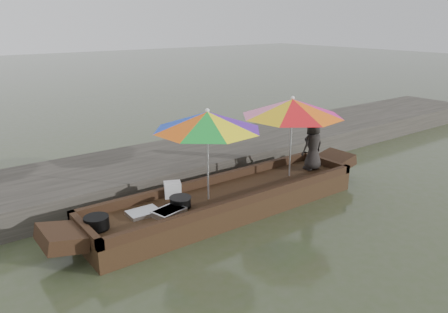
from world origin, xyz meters
TOP-DOWN VIEW (x-y plane):
  - water at (0.00, 0.00)m, footprint 80.00×80.00m
  - dock at (0.00, 2.20)m, footprint 22.00×2.20m
  - boat_hull at (0.00, 0.00)m, footprint 5.16×1.20m
  - cooking_pot at (-2.33, 0.07)m, footprint 0.36×0.36m
  - tray_crayfish at (-1.26, -0.15)m, footprint 0.55×0.44m
  - tray_scallop at (-1.57, 0.10)m, footprint 0.49×0.35m
  - charcoal_grill at (-0.96, -0.00)m, footprint 0.34×0.34m
  - supply_bag at (-0.84, 0.45)m, footprint 0.35×0.32m
  - vendor at (2.15, 0.01)m, footprint 0.50×0.34m
  - umbrella_bow at (-0.41, 0.00)m, footprint 2.21×2.21m
  - umbrella_stern at (1.50, 0.00)m, footprint 2.29×2.29m

SIDE VIEW (x-z plane):
  - water at x=0.00m, z-range 0.00..0.00m
  - boat_hull at x=0.00m, z-range 0.00..0.35m
  - dock at x=0.00m, z-range 0.00..0.50m
  - tray_scallop at x=-1.57m, z-range 0.35..0.41m
  - tray_crayfish at x=-1.26m, z-range 0.35..0.44m
  - charcoal_grill at x=-0.96m, z-range 0.35..0.51m
  - cooking_pot at x=-2.33m, z-range 0.35..0.54m
  - supply_bag at x=-0.84m, z-range 0.35..0.61m
  - vendor at x=2.15m, z-range 0.35..1.35m
  - umbrella_bow at x=-0.41m, z-range 0.35..1.90m
  - umbrella_stern at x=1.50m, z-range 0.35..1.90m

